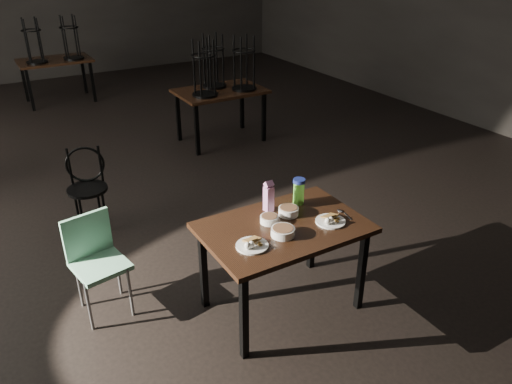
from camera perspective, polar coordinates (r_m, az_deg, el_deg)
main_table at (r=3.72m, az=3.15°, el=-4.87°), size 1.20×0.80×0.75m
plate_left at (r=3.42m, az=-0.46°, el=-5.98°), size 0.23×0.23×0.07m
plate_right at (r=3.74m, az=8.52°, el=-3.19°), size 0.22×0.22×0.07m
bowl_near at (r=3.70m, az=1.52°, el=-3.10°), size 0.14×0.14×0.05m
bowl_far at (r=3.80m, az=3.74°, el=-2.16°), size 0.15×0.15×0.06m
bowl_big at (r=3.55m, az=3.09°, el=-4.53°), size 0.17×0.17×0.06m
juice_carton at (r=3.81m, az=1.46°, el=-0.57°), size 0.07×0.07×0.26m
water_bottle at (r=3.94m, az=4.91°, el=0.12°), size 0.11×0.11×0.21m
spoon at (r=3.90m, az=9.69°, el=-2.23°), size 0.05×0.18×0.01m
bentwood_chair at (r=5.19m, az=-18.78°, el=1.10°), size 0.43×0.42×0.82m
school_chair at (r=4.00m, az=-17.84°, el=-6.99°), size 0.43×0.43×0.80m
bg_table_right at (r=7.06m, az=-4.08°, el=11.77°), size 1.20×0.80×1.48m
bg_table_far at (r=9.57m, az=-22.03°, el=13.85°), size 1.20×0.80×1.48m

